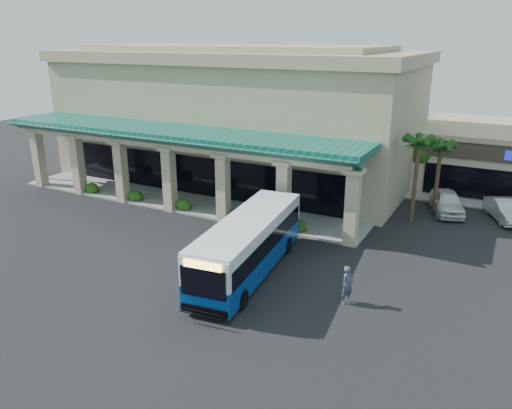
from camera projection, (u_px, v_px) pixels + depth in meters
The scene contains 11 objects.
ground at pixel (221, 257), 28.77m from camera, with size 110.00×110.00×0.00m, color black.
main_building at pixel (238, 113), 43.89m from camera, with size 30.80×14.80×11.35m, color tan, non-canonical shape.
arcade at pixel (177, 167), 37.08m from camera, with size 30.00×6.20×5.70m, color #0C4D43, non-canonical shape.
palm_0 at pixel (416, 175), 33.18m from camera, with size 2.40×2.40×6.60m, color #143B0F, non-canonical shape.
palm_1 at pixel (438, 172), 35.38m from camera, with size 2.40×2.40×5.80m, color #143B0F, non-canonical shape.
palm_2 at pixel (38, 145), 43.15m from camera, with size 2.40×2.40×6.20m, color #143B0F, non-canonical shape.
broadleaf_tree at pixel (421, 161), 40.61m from camera, with size 2.60×2.60×4.81m, color #224B11, non-canonical shape.
transit_bus at pixel (249, 246), 26.41m from camera, with size 2.55×10.97×3.06m, color #073C91, non-canonical shape.
pedestrian at pixel (348, 285), 23.49m from camera, with size 0.69×0.46×1.90m, color #434456.
car_silver at pixel (447, 202), 35.72m from camera, with size 1.90×4.72×1.61m, color silver.
car_white at pixel (505, 210), 34.34m from camera, with size 1.52×4.35×1.43m, color #AFAFB8.
Camera 1 is at (14.01, -22.32, 12.09)m, focal length 35.00 mm.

